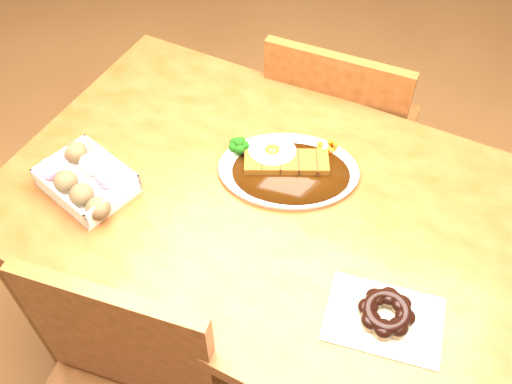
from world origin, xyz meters
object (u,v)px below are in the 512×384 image
at_px(katsu_curry_plate, 286,166).
at_px(donut_box, 84,179).
at_px(pon_de_ring, 386,314).
at_px(chair_far, 338,136).
at_px(table, 264,224).

distance_m(katsu_curry_plate, donut_box, 0.46).
relative_size(katsu_curry_plate, pon_de_ring, 1.56).
xyz_separation_m(chair_far, pon_de_ring, (0.35, -0.70, 0.29)).
relative_size(chair_far, katsu_curry_plate, 2.26).
height_order(chair_far, katsu_curry_plate, chair_far).
xyz_separation_m(chair_far, donut_box, (-0.37, -0.69, 0.30)).
relative_size(table, chair_far, 1.38).
xyz_separation_m(table, donut_box, (-0.38, -0.16, 0.13)).
bearing_deg(chair_far, table, 86.60).
bearing_deg(pon_de_ring, chair_far, 116.25).
relative_size(donut_box, pon_de_ring, 0.96).
height_order(table, pon_de_ring, pon_de_ring).
relative_size(table, pon_de_ring, 4.86).
bearing_deg(table, katsu_curry_plate, 85.68).
bearing_deg(donut_box, katsu_curry_plate, 33.51).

